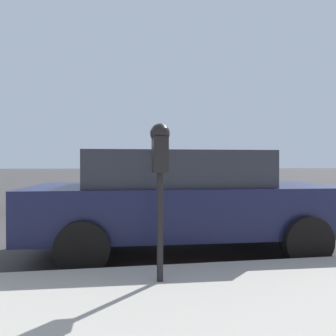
{
  "coord_description": "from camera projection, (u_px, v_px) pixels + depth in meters",
  "views": [
    {
      "loc": [
        -5.78,
        0.12,
        1.28
      ],
      "look_at": [
        -2.59,
        -0.39,
        1.25
      ],
      "focal_mm": 35.0,
      "sensor_mm": 36.0,
      "label": 1
    }
  ],
  "objects": [
    {
      "name": "ground_plane",
      "position": [
        123.0,
        238.0,
        5.73
      ],
      "size": [
        220.0,
        220.0,
        0.0
      ],
      "primitive_type": "plane",
      "color": "#3D3A3A"
    },
    {
      "name": "parking_meter",
      "position": [
        160.0,
        161.0,
        3.11
      ],
      "size": [
        0.21,
        0.19,
        1.5
      ],
      "color": "black",
      "rests_on": "sidewalk"
    },
    {
      "name": "car_navy",
      "position": [
        183.0,
        198.0,
        4.88
      ],
      "size": [
        2.21,
        4.52,
        1.47
      ],
      "rotation": [
        0.0,
        0.0,
        3.1
      ],
      "color": "#14193D",
      "rests_on": "ground_plane"
    }
  ]
}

